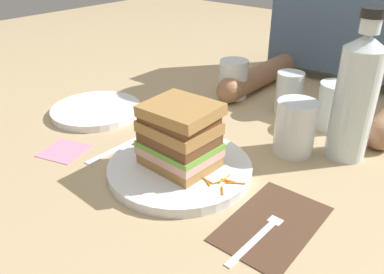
% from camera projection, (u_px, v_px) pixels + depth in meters
% --- Properties ---
extents(ground_plane, '(3.00, 3.00, 0.00)m').
position_uv_depth(ground_plane, '(177.00, 171.00, 0.69)').
color(ground_plane, tan).
extents(main_plate, '(0.25, 0.25, 0.02)m').
position_uv_depth(main_plate, '(181.00, 168.00, 0.68)').
color(main_plate, white).
rests_on(main_plate, ground_plane).
extents(sandwich, '(0.13, 0.10, 0.12)m').
position_uv_depth(sandwich, '(181.00, 135.00, 0.65)').
color(sandwich, '#A87A42').
rests_on(sandwich, main_plate).
extents(carrot_shred_0, '(0.03, 0.01, 0.00)m').
position_uv_depth(carrot_shred_0, '(153.00, 150.00, 0.72)').
color(carrot_shred_0, orange).
rests_on(carrot_shred_0, main_plate).
extents(carrot_shred_1, '(0.03, 0.03, 0.00)m').
position_uv_depth(carrot_shred_1, '(143.00, 144.00, 0.74)').
color(carrot_shred_1, orange).
rests_on(carrot_shred_1, main_plate).
extents(carrot_shred_2, '(0.02, 0.01, 0.00)m').
position_uv_depth(carrot_shred_2, '(139.00, 144.00, 0.74)').
color(carrot_shred_2, orange).
rests_on(carrot_shred_2, main_plate).
extents(carrot_shred_3, '(0.01, 0.02, 0.00)m').
position_uv_depth(carrot_shred_3, '(138.00, 142.00, 0.75)').
color(carrot_shred_3, orange).
rests_on(carrot_shred_3, main_plate).
extents(carrot_shred_4, '(0.02, 0.02, 0.00)m').
position_uv_depth(carrot_shred_4, '(151.00, 142.00, 0.75)').
color(carrot_shred_4, orange).
rests_on(carrot_shred_4, main_plate).
extents(carrot_shred_5, '(0.03, 0.01, 0.00)m').
position_uv_depth(carrot_shred_5, '(152.00, 147.00, 0.73)').
color(carrot_shred_5, orange).
rests_on(carrot_shred_5, main_plate).
extents(carrot_shred_6, '(0.02, 0.01, 0.00)m').
position_uv_depth(carrot_shred_6, '(208.00, 182.00, 0.63)').
color(carrot_shred_6, orange).
rests_on(carrot_shred_6, main_plate).
extents(carrot_shred_7, '(0.03, 0.02, 0.00)m').
position_uv_depth(carrot_shred_7, '(235.00, 183.00, 0.63)').
color(carrot_shred_7, orange).
rests_on(carrot_shred_7, main_plate).
extents(carrot_shred_8, '(0.01, 0.02, 0.00)m').
position_uv_depth(carrot_shred_8, '(220.00, 182.00, 0.63)').
color(carrot_shred_8, orange).
rests_on(carrot_shred_8, main_plate).
extents(carrot_shred_9, '(0.02, 0.01, 0.00)m').
position_uv_depth(carrot_shred_9, '(228.00, 181.00, 0.63)').
color(carrot_shred_9, orange).
rests_on(carrot_shred_9, main_plate).
extents(carrot_shred_10, '(0.02, 0.02, 0.00)m').
position_uv_depth(carrot_shred_10, '(222.00, 191.00, 0.61)').
color(carrot_shred_10, orange).
rests_on(carrot_shred_10, main_plate).
extents(carrot_shred_11, '(0.00, 0.03, 0.00)m').
position_uv_depth(carrot_shred_11, '(225.00, 179.00, 0.64)').
color(carrot_shred_11, orange).
rests_on(carrot_shred_11, main_plate).
extents(carrot_shred_12, '(0.02, 0.01, 0.00)m').
position_uv_depth(carrot_shred_12, '(207.00, 180.00, 0.63)').
color(carrot_shred_12, orange).
rests_on(carrot_shred_12, main_plate).
extents(napkin_dark, '(0.12, 0.18, 0.00)m').
position_uv_depth(napkin_dark, '(273.00, 223.00, 0.57)').
color(napkin_dark, '#4C3323').
rests_on(napkin_dark, ground_plane).
extents(fork, '(0.02, 0.17, 0.00)m').
position_uv_depth(fork, '(264.00, 229.00, 0.55)').
color(fork, silver).
rests_on(fork, napkin_dark).
extents(knife, '(0.02, 0.20, 0.00)m').
position_uv_depth(knife, '(126.00, 144.00, 0.77)').
color(knife, silver).
rests_on(knife, ground_plane).
extents(juice_glass, '(0.08, 0.08, 0.10)m').
position_uv_depth(juice_glass, '(295.00, 131.00, 0.73)').
color(juice_glass, white).
rests_on(juice_glass, ground_plane).
extents(water_bottle, '(0.07, 0.07, 0.27)m').
position_uv_depth(water_bottle, '(356.00, 96.00, 0.68)').
color(water_bottle, silver).
rests_on(water_bottle, ground_plane).
extents(empty_tumbler_0, '(0.08, 0.08, 0.10)m').
position_uv_depth(empty_tumbler_0, '(335.00, 106.00, 0.82)').
color(empty_tumbler_0, silver).
rests_on(empty_tumbler_0, ground_plane).
extents(empty_tumbler_1, '(0.07, 0.07, 0.10)m').
position_uv_depth(empty_tumbler_1, '(233.00, 79.00, 0.97)').
color(empty_tumbler_1, silver).
rests_on(empty_tumbler_1, ground_plane).
extents(empty_tumbler_2, '(0.06, 0.06, 0.10)m').
position_uv_depth(empty_tumbler_2, '(289.00, 93.00, 0.89)').
color(empty_tumbler_2, silver).
rests_on(empty_tumbler_2, ground_plane).
extents(side_plate, '(0.21, 0.21, 0.02)m').
position_uv_depth(side_plate, '(97.00, 110.00, 0.90)').
color(side_plate, white).
rests_on(side_plate, ground_plane).
extents(napkin_pink, '(0.10, 0.10, 0.00)m').
position_uv_depth(napkin_pink, '(64.00, 151.00, 0.75)').
color(napkin_pink, pink).
rests_on(napkin_pink, ground_plane).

